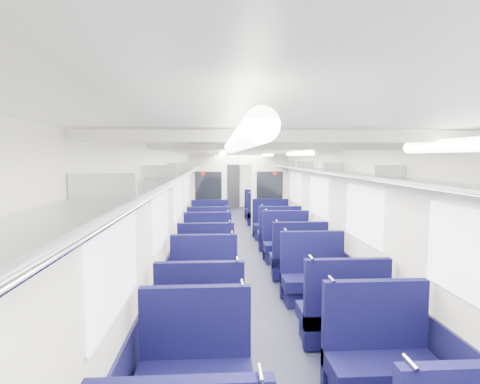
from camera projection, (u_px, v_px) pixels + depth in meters
floor at (247, 260)px, 8.19m from camera, size 2.80×18.00×0.01m
ceiling at (247, 150)px, 7.98m from camera, size 2.80×18.00×0.01m
wall_left at (180, 207)px, 8.00m from camera, size 0.02×18.00×2.35m
dado_left at (182, 245)px, 8.08m from camera, size 0.03×17.90×0.70m
wall_right at (312, 206)px, 8.17m from camera, size 0.02×18.00×2.35m
dado_right at (311, 243)px, 8.25m from camera, size 0.03×17.90×0.70m
wall_far at (231, 181)px, 17.04m from camera, size 2.80×0.02×2.35m
luggage_rack_left at (189, 168)px, 7.94m from camera, size 0.36×17.40×0.18m
luggage_rack_right at (304, 168)px, 8.09m from camera, size 0.36×17.40×0.18m
windows at (249, 197)px, 7.61m from camera, size 2.78×15.60×0.75m
ceiling_fittings at (248, 153)px, 7.73m from camera, size 2.70×16.06×0.11m
end_door at (231, 185)px, 16.99m from camera, size 0.75×0.06×2.00m
bulkhead at (239, 191)px, 10.95m from camera, size 2.80×0.10×2.35m
seat_6 at (195, 374)px, 3.30m from camera, size 0.98×0.54×1.10m
seat_7 at (380, 364)px, 3.46m from camera, size 0.98×0.54×1.10m
seat_8 at (200, 321)px, 4.36m from camera, size 0.98×0.54×1.10m
seat_9 at (342, 317)px, 4.48m from camera, size 0.98×0.54×1.10m
seat_10 at (204, 286)px, 5.55m from camera, size 0.98×0.54×1.10m
seat_11 at (314, 280)px, 5.81m from camera, size 0.98×0.54×1.10m
seat_12 at (206, 262)px, 6.82m from camera, size 0.98×0.54×1.10m
seat_13 at (298, 261)px, 6.92m from camera, size 0.98×0.54×1.10m
seat_14 at (208, 248)px, 7.85m from camera, size 0.98×0.54×1.10m
seat_15 at (287, 246)px, 8.08m from camera, size 0.98×0.54×1.10m
seat_16 at (209, 237)px, 8.98m from camera, size 0.98×0.54×1.10m
seat_17 at (279, 236)px, 9.08m from camera, size 0.98×0.54×1.10m
seat_18 at (210, 228)px, 10.15m from camera, size 0.98×0.54×1.10m
seat_19 at (271, 226)px, 10.39m from camera, size 0.98×0.54×1.10m
seat_20 at (211, 216)px, 12.18m from camera, size 0.98×0.54×1.10m
seat_21 at (262, 215)px, 12.42m from camera, size 0.98×0.54×1.10m
seat_22 at (211, 211)px, 13.44m from camera, size 0.98×0.54×1.10m
seat_23 at (259, 211)px, 13.45m from camera, size 0.98×0.54×1.10m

